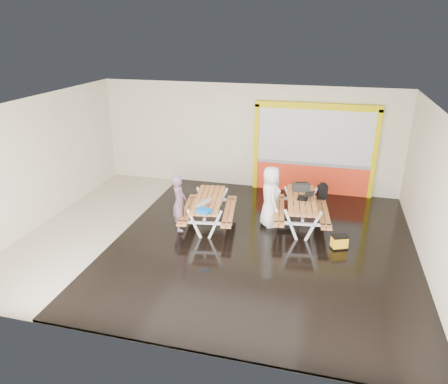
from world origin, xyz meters
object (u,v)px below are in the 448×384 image
(laptop_right, at_px, (305,197))
(backpack, at_px, (322,191))
(person_right, at_px, (270,197))
(toolbox, at_px, (301,187))
(fluke_bag, at_px, (339,242))
(picnic_table_left, at_px, (209,205))
(person_left, at_px, (179,203))
(laptop_left, at_px, (204,203))
(dark_case, at_px, (285,224))
(blue_pouch, at_px, (204,211))
(picnic_table_right, at_px, (301,206))

(laptop_right, height_order, backpack, laptop_right)
(person_right, xyz_separation_m, backpack, (1.35, 1.05, -0.11))
(toolbox, bearing_deg, fluke_bag, -55.26)
(picnic_table_left, relative_size, person_left, 1.47)
(laptop_left, bearing_deg, picnic_table_left, 89.35)
(person_left, height_order, dark_case, person_left)
(toolbox, xyz_separation_m, backpack, (0.60, 0.31, -0.17))
(laptop_left, bearing_deg, person_left, -172.74)
(blue_pouch, relative_size, toolbox, 0.67)
(laptop_left, height_order, blue_pouch, laptop_left)
(picnic_table_left, xyz_separation_m, blue_pouch, (0.14, -0.88, 0.24))
(laptop_left, height_order, fluke_bag, laptop_left)
(person_right, height_order, dark_case, person_right)
(picnic_table_right, bearing_deg, fluke_bag, -44.18)
(laptop_right, distance_m, dark_case, 0.95)
(person_left, distance_m, toolbox, 3.48)
(picnic_table_right, relative_size, toolbox, 4.53)
(dark_case, bearing_deg, picnic_table_left, -169.40)
(picnic_table_right, distance_m, person_left, 3.31)
(picnic_table_left, distance_m, laptop_left, 0.50)
(blue_pouch, xyz_separation_m, toolbox, (2.25, 2.04, 0.09))
(person_left, height_order, backpack, person_left)
(backpack, distance_m, fluke_bag, 2.08)
(toolbox, distance_m, fluke_bag, 2.11)
(picnic_table_left, xyz_separation_m, laptop_right, (2.55, 0.60, 0.29))
(picnic_table_right, xyz_separation_m, person_left, (-3.12, -1.08, 0.21))
(picnic_table_right, bearing_deg, person_right, -170.19)
(person_left, bearing_deg, laptop_left, -100.91)
(person_right, distance_m, fluke_bag, 2.18)
(blue_pouch, relative_size, fluke_bag, 0.73)
(person_right, relative_size, backpack, 3.72)
(picnic_table_right, relative_size, laptop_right, 5.05)
(person_left, bearing_deg, blue_pouch, -132.64)
(toolbox, height_order, fluke_bag, toolbox)
(laptop_right, height_order, fluke_bag, laptop_right)
(picnic_table_left, height_order, toolbox, toolbox)
(picnic_table_left, relative_size, fluke_bag, 4.84)
(picnic_table_left, distance_m, picnic_table_right, 2.53)
(person_right, distance_m, backpack, 1.72)
(person_left, height_order, toolbox, person_left)
(person_right, distance_m, dark_case, 0.88)
(laptop_left, distance_m, toolbox, 2.88)
(person_left, bearing_deg, laptop_right, -88.88)
(picnic_table_right, distance_m, fluke_bag, 1.53)
(laptop_left, xyz_separation_m, dark_case, (2.07, 0.83, -0.74))
(picnic_table_left, height_order, laptop_right, laptop_right)
(person_left, distance_m, backpack, 4.15)
(dark_case, bearing_deg, person_right, 176.41)
(blue_pouch, distance_m, dark_case, 2.42)
(toolbox, bearing_deg, backpack, 27.21)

